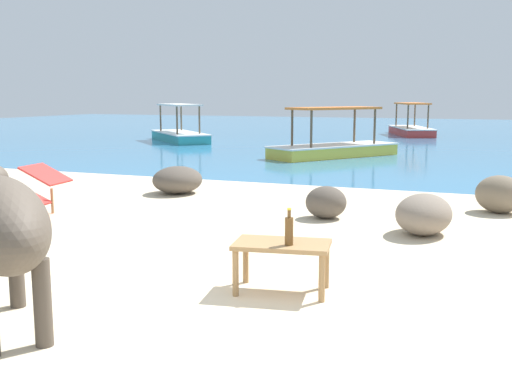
{
  "coord_description": "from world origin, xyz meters",
  "views": [
    {
      "loc": [
        2.2,
        -3.21,
        1.61
      ],
      "look_at": [
        -0.25,
        3.0,
        0.55
      ],
      "focal_mm": 42.8,
      "sensor_mm": 36.0,
      "label": 1
    }
  ],
  "objects_px": {
    "bottle": "(289,230)",
    "boat_red": "(411,128)",
    "deck_chair_near": "(36,188)",
    "boat_yellow": "(334,146)",
    "boat_teal": "(180,133)",
    "low_bench_table": "(282,250)"
  },
  "relations": [
    {
      "from": "low_bench_table",
      "to": "boat_teal",
      "type": "height_order",
      "value": "boat_teal"
    },
    {
      "from": "boat_yellow",
      "to": "low_bench_table",
      "type": "bearing_deg",
      "value": 46.5
    },
    {
      "from": "bottle",
      "to": "boat_yellow",
      "type": "relative_size",
      "value": 0.08
    },
    {
      "from": "boat_yellow",
      "to": "boat_teal",
      "type": "relative_size",
      "value": 1.08
    },
    {
      "from": "bottle",
      "to": "boat_yellow",
      "type": "bearing_deg",
      "value": 102.59
    },
    {
      "from": "bottle",
      "to": "deck_chair_near",
      "type": "xyz_separation_m",
      "value": [
        -4.06,
        1.79,
        -0.14
      ]
    },
    {
      "from": "deck_chair_near",
      "to": "boat_yellow",
      "type": "bearing_deg",
      "value": -105.71
    },
    {
      "from": "bottle",
      "to": "boat_red",
      "type": "relative_size",
      "value": 0.08
    },
    {
      "from": "bottle",
      "to": "boat_yellow",
      "type": "xyz_separation_m",
      "value": [
        -2.48,
        11.1,
        -0.28
      ]
    },
    {
      "from": "low_bench_table",
      "to": "boat_teal",
      "type": "xyz_separation_m",
      "value": [
        -8.74,
        14.31,
        -0.09
      ]
    },
    {
      "from": "boat_red",
      "to": "bottle",
      "type": "bearing_deg",
      "value": 164.52
    },
    {
      "from": "boat_teal",
      "to": "boat_red",
      "type": "bearing_deg",
      "value": 87.56
    },
    {
      "from": "boat_yellow",
      "to": "boat_teal",
      "type": "distance_m",
      "value": 7.13
    },
    {
      "from": "low_bench_table",
      "to": "bottle",
      "type": "distance_m",
      "value": 0.21
    },
    {
      "from": "bottle",
      "to": "boat_teal",
      "type": "xyz_separation_m",
      "value": [
        -8.82,
        14.37,
        -0.28
      ]
    },
    {
      "from": "boat_teal",
      "to": "boat_red",
      "type": "distance_m",
      "value": 9.53
    },
    {
      "from": "low_bench_table",
      "to": "boat_red",
      "type": "bearing_deg",
      "value": 84.94
    },
    {
      "from": "boat_teal",
      "to": "boat_red",
      "type": "height_order",
      "value": "same"
    },
    {
      "from": "boat_yellow",
      "to": "boat_teal",
      "type": "xyz_separation_m",
      "value": [
        -6.34,
        3.27,
        0.0
      ]
    },
    {
      "from": "boat_teal",
      "to": "boat_red",
      "type": "xyz_separation_m",
      "value": [
        7.05,
        6.4,
        0.0
      ]
    },
    {
      "from": "boat_teal",
      "to": "boat_yellow",
      "type": "bearing_deg",
      "value": 18.05
    },
    {
      "from": "bottle",
      "to": "boat_red",
      "type": "xyz_separation_m",
      "value": [
        -1.77,
        20.77,
        -0.28
      ]
    }
  ]
}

